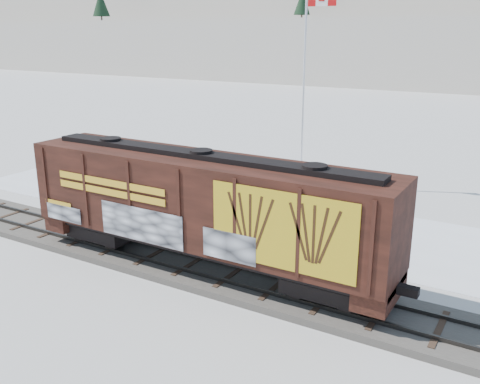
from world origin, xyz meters
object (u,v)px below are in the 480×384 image
Objects in this scene: hopper_railcar at (202,204)px; car_dark at (337,219)px; flagpole at (304,116)px; car_silver at (204,203)px; car_white at (329,208)px.

hopper_railcar reaches higher than car_dark.
hopper_railcar is 1.30× the size of flagpole.
car_dark is (4.91, -6.62, -3.86)m from flagpole.
hopper_railcar is at bearing 160.78° from car_dark.
hopper_railcar is 7.61m from car_silver.
car_white reaches higher than car_dark.
hopper_railcar is at bearing -150.24° from car_silver.
flagpole is 9.11m from car_dark.
car_white is at bearing -73.74° from car_silver.
flagpole is at bearing 97.64° from hopper_railcar.
hopper_railcar reaches higher than car_white.
hopper_railcar is 8.93m from car_white.
car_white reaches higher than car_silver.
car_white is (4.05, -5.54, -3.72)m from flagpole.
car_white is at bearing 75.43° from hopper_railcar.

